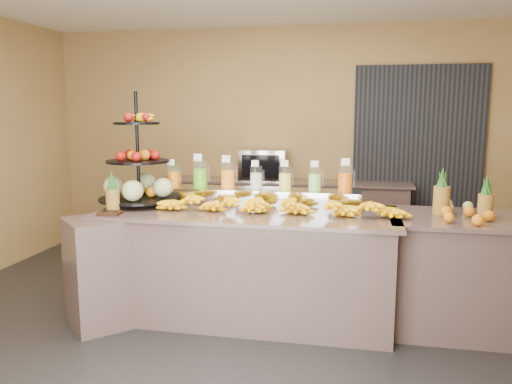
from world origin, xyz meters
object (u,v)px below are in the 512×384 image
(oven_warmer, at_px, (264,165))
(banana_heap, at_px, (277,203))
(condiment_caddy, at_px, (110,213))
(fruit_stand, at_px, (144,177))
(pitcher_tray, at_px, (256,197))
(right_fruit_pile, at_px, (462,209))

(oven_warmer, bearing_deg, banana_heap, -78.20)
(condiment_caddy, bearing_deg, fruit_stand, 79.10)
(pitcher_tray, distance_m, fruit_stand, 1.02)
(banana_heap, bearing_deg, fruit_stand, 174.26)
(pitcher_tray, bearing_deg, condiment_caddy, -148.90)
(condiment_caddy, bearing_deg, right_fruit_pile, 8.59)
(banana_heap, distance_m, oven_warmer, 2.03)
(fruit_stand, bearing_deg, oven_warmer, 55.42)
(condiment_caddy, bearing_deg, oven_warmer, 70.15)
(right_fruit_pile, height_order, oven_warmer, oven_warmer)
(pitcher_tray, distance_m, right_fruit_pile, 1.71)
(fruit_stand, height_order, oven_warmer, fruit_stand)
(right_fruit_pile, bearing_deg, condiment_caddy, -171.41)
(pitcher_tray, height_order, fruit_stand, fruit_stand)
(pitcher_tray, bearing_deg, fruit_stand, -170.12)
(banana_heap, relative_size, condiment_caddy, 11.86)
(banana_heap, height_order, oven_warmer, oven_warmer)
(pitcher_tray, bearing_deg, right_fruit_pile, -7.81)
(pitcher_tray, height_order, banana_heap, banana_heap)
(pitcher_tray, relative_size, fruit_stand, 1.84)
(oven_warmer, bearing_deg, pitcher_tray, -83.62)
(pitcher_tray, xyz_separation_m, fruit_stand, (-0.99, -0.17, 0.18))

